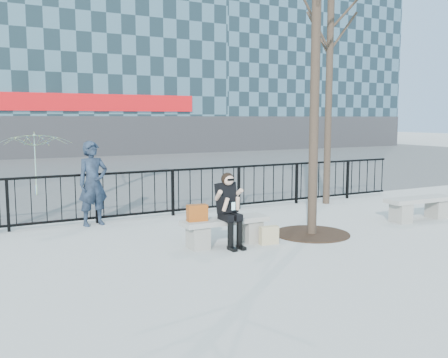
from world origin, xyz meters
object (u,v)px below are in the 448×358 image
bench_main (225,228)px  seated_woman (230,210)px  standing_man (93,183)px  bench_second (419,206)px

bench_main → seated_woman: 0.40m
seated_woman → standing_man: bearing=120.1°
bench_main → standing_man: 3.34m
bench_main → seated_woman: size_ratio=1.23×
standing_man → bench_second: bearing=-34.7°
bench_main → seated_woman: bearing=-90.0°
seated_woman → standing_man: 3.43m
standing_man → bench_main: bearing=-69.7°
seated_woman → standing_man: size_ratio=0.74×
seated_woman → standing_man: (-1.71, 2.96, 0.24)m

